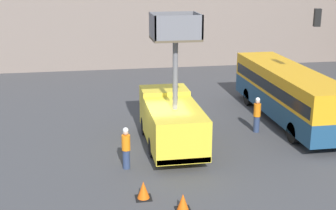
# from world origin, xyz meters

# --- Properties ---
(ground_plane) EXTENTS (120.00, 120.00, 0.00)m
(ground_plane) POSITION_xyz_m (0.00, 0.00, 0.00)
(ground_plane) COLOR #424244
(utility_truck) EXTENTS (2.43, 6.12, 6.65)m
(utility_truck) POSITION_xyz_m (0.65, 0.69, 1.52)
(utility_truck) COLOR yellow
(utility_truck) RESTS_ON ground_plane
(city_bus) EXTENTS (2.53, 11.13, 3.04)m
(city_bus) POSITION_xyz_m (7.95, 3.71, 1.80)
(city_bus) COLOR navy
(city_bus) RESTS_ON ground_plane
(road_worker_near_truck) EXTENTS (0.38, 0.38, 1.92)m
(road_worker_near_truck) POSITION_xyz_m (-1.75, -1.42, 0.97)
(road_worker_near_truck) COLOR navy
(road_worker_near_truck) RESTS_ON ground_plane
(road_worker_directing) EXTENTS (0.38, 0.38, 1.94)m
(road_worker_directing) POSITION_xyz_m (5.58, 2.14, 0.98)
(road_worker_directing) COLOR navy
(road_worker_directing) RESTS_ON ground_plane
(traffic_cone_near_truck) EXTENTS (0.57, 0.57, 0.65)m
(traffic_cone_near_truck) POSITION_xyz_m (-0.03, -5.47, 0.30)
(traffic_cone_near_truck) COLOR black
(traffic_cone_near_truck) RESTS_ON ground_plane
(traffic_cone_mid_road) EXTENTS (0.62, 0.62, 0.71)m
(traffic_cone_mid_road) POSITION_xyz_m (-1.35, -4.34, 0.34)
(traffic_cone_mid_road) COLOR black
(traffic_cone_mid_road) RESTS_ON ground_plane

